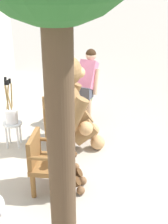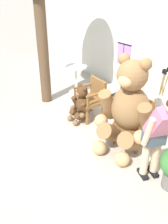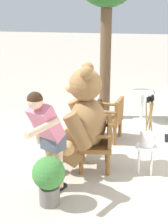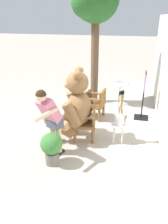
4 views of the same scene
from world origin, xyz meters
The scene contains 9 objects.
ground_plane centered at (0.00, 0.00, 0.00)m, with size 60.00×60.00×0.00m, color #B2A899.
wooden_chair_left centered at (-0.61, 0.61, 0.46)m, with size 0.61×0.57×0.86m.
wooden_chair_right centered at (0.60, 0.61, 0.46)m, with size 0.65×0.61×0.86m.
teddy_bear_large centered at (0.63, 0.34, 0.84)m, with size 1.06×1.05×1.72m.
teddy_bear_small centered at (-0.62, 0.33, 0.40)m, with size 0.50×0.49×0.82m.
person_visitor centered at (1.47, 0.06, 0.91)m, with size 0.86×0.49×1.52m.
white_stool centered at (0.58, 1.37, 0.36)m, with size 0.34×0.34×0.46m.
brush_bucket centered at (0.58, 1.37, 0.64)m, with size 0.22×0.22×0.84m.
potted_plant centered at (1.75, 0.17, 0.40)m, with size 0.44×0.44×0.68m.
Camera 1 is at (-4.30, 0.02, 2.93)m, focal length 50.00 mm.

